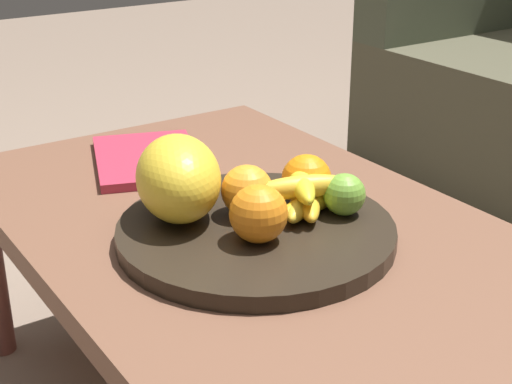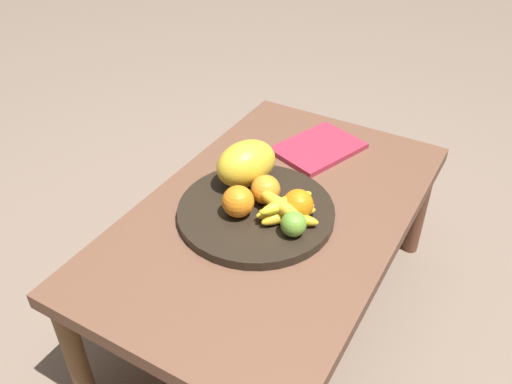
{
  "view_description": "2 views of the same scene",
  "coord_description": "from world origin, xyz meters",
  "px_view_note": "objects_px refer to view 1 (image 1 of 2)",
  "views": [
    {
      "loc": [
        0.86,
        -0.57,
        0.89
      ],
      "look_at": [
        0.04,
        -0.03,
        0.47
      ],
      "focal_mm": 53.81,
      "sensor_mm": 36.0,
      "label": 1
    },
    {
      "loc": [
        0.95,
        0.5,
        1.26
      ],
      "look_at": [
        0.04,
        -0.03,
        0.47
      ],
      "focal_mm": 37.27,
      "sensor_mm": 36.0,
      "label": 2
    }
  ],
  "objects_px": {
    "orange_right": "(306,179)",
    "banana_bunch": "(306,194)",
    "melon_large_front": "(178,178)",
    "fruit_bowl": "(256,232)",
    "orange_left": "(259,214)",
    "coffee_table": "(255,250)",
    "orange_front": "(247,191)",
    "apple_front": "(344,194)",
    "magazine": "(147,159)"
  },
  "relations": [
    {
      "from": "orange_right",
      "to": "banana_bunch",
      "type": "relative_size",
      "value": 0.43
    },
    {
      "from": "melon_large_front",
      "to": "orange_right",
      "type": "relative_size",
      "value": 2.27
    },
    {
      "from": "fruit_bowl",
      "to": "banana_bunch",
      "type": "height_order",
      "value": "banana_bunch"
    },
    {
      "from": "fruit_bowl",
      "to": "orange_left",
      "type": "bearing_deg",
      "value": -29.96
    },
    {
      "from": "orange_right",
      "to": "coffee_table",
      "type": "bearing_deg",
      "value": -105.83
    },
    {
      "from": "fruit_bowl",
      "to": "banana_bunch",
      "type": "bearing_deg",
      "value": 88.02
    },
    {
      "from": "orange_front",
      "to": "orange_right",
      "type": "height_order",
      "value": "same"
    },
    {
      "from": "melon_large_front",
      "to": "orange_front",
      "type": "distance_m",
      "value": 0.1
    },
    {
      "from": "apple_front",
      "to": "banana_bunch",
      "type": "relative_size",
      "value": 0.35
    },
    {
      "from": "banana_bunch",
      "to": "magazine",
      "type": "xyz_separation_m",
      "value": [
        -0.37,
        -0.08,
        -0.04
      ]
    },
    {
      "from": "orange_left",
      "to": "apple_front",
      "type": "xyz_separation_m",
      "value": [
        -0.0,
        0.15,
        -0.01
      ]
    },
    {
      "from": "orange_right",
      "to": "apple_front",
      "type": "relative_size",
      "value": 1.22
    },
    {
      "from": "orange_right",
      "to": "magazine",
      "type": "relative_size",
      "value": 0.3
    },
    {
      "from": "apple_front",
      "to": "banana_bunch",
      "type": "height_order",
      "value": "same"
    },
    {
      "from": "banana_bunch",
      "to": "coffee_table",
      "type": "bearing_deg",
      "value": -129.03
    },
    {
      "from": "coffee_table",
      "to": "fruit_bowl",
      "type": "relative_size",
      "value": 2.63
    },
    {
      "from": "fruit_bowl",
      "to": "apple_front",
      "type": "bearing_deg",
      "value": 71.51
    },
    {
      "from": "orange_front",
      "to": "banana_bunch",
      "type": "xyz_separation_m",
      "value": [
        0.04,
        0.08,
        -0.01
      ]
    },
    {
      "from": "melon_large_front",
      "to": "orange_left",
      "type": "height_order",
      "value": "melon_large_front"
    },
    {
      "from": "orange_left",
      "to": "banana_bunch",
      "type": "bearing_deg",
      "value": 110.3
    },
    {
      "from": "coffee_table",
      "to": "orange_front",
      "type": "bearing_deg",
      "value": -65.33
    },
    {
      "from": "fruit_bowl",
      "to": "orange_right",
      "type": "distance_m",
      "value": 0.12
    },
    {
      "from": "apple_front",
      "to": "magazine",
      "type": "bearing_deg",
      "value": -163.74
    },
    {
      "from": "coffee_table",
      "to": "melon_large_front",
      "type": "relative_size",
      "value": 6.12
    },
    {
      "from": "apple_front",
      "to": "orange_left",
      "type": "bearing_deg",
      "value": -89.33
    },
    {
      "from": "orange_right",
      "to": "apple_front",
      "type": "distance_m",
      "value": 0.07
    },
    {
      "from": "melon_large_front",
      "to": "orange_front",
      "type": "xyz_separation_m",
      "value": [
        0.05,
        0.09,
        -0.02
      ]
    },
    {
      "from": "coffee_table",
      "to": "fruit_bowl",
      "type": "height_order",
      "value": "fruit_bowl"
    },
    {
      "from": "fruit_bowl",
      "to": "melon_large_front",
      "type": "relative_size",
      "value": 2.33
    },
    {
      "from": "coffee_table",
      "to": "orange_front",
      "type": "xyz_separation_m",
      "value": [
        0.01,
        -0.02,
        0.11
      ]
    },
    {
      "from": "orange_left",
      "to": "melon_large_front",
      "type": "bearing_deg",
      "value": -157.65
    },
    {
      "from": "orange_left",
      "to": "orange_right",
      "type": "xyz_separation_m",
      "value": [
        -0.07,
        0.13,
        -0.0
      ]
    },
    {
      "from": "orange_left",
      "to": "apple_front",
      "type": "bearing_deg",
      "value": 90.67
    },
    {
      "from": "apple_front",
      "to": "magazine",
      "type": "xyz_separation_m",
      "value": [
        -0.41,
        -0.12,
        -0.05
      ]
    },
    {
      "from": "coffee_table",
      "to": "orange_right",
      "type": "relative_size",
      "value": 13.88
    },
    {
      "from": "orange_right",
      "to": "apple_front",
      "type": "bearing_deg",
      "value": 17.78
    },
    {
      "from": "fruit_bowl",
      "to": "magazine",
      "type": "relative_size",
      "value": 1.6
    },
    {
      "from": "orange_left",
      "to": "apple_front",
      "type": "distance_m",
      "value": 0.15
    },
    {
      "from": "banana_bunch",
      "to": "orange_left",
      "type": "bearing_deg",
      "value": -69.7
    },
    {
      "from": "orange_front",
      "to": "orange_left",
      "type": "distance_m",
      "value": 0.09
    },
    {
      "from": "orange_front",
      "to": "melon_large_front",
      "type": "bearing_deg",
      "value": -119.53
    },
    {
      "from": "coffee_table",
      "to": "apple_front",
      "type": "distance_m",
      "value": 0.16
    },
    {
      "from": "coffee_table",
      "to": "orange_left",
      "type": "distance_m",
      "value": 0.15
    },
    {
      "from": "coffee_table",
      "to": "melon_large_front",
      "type": "distance_m",
      "value": 0.17
    },
    {
      "from": "magazine",
      "to": "melon_large_front",
      "type": "bearing_deg",
      "value": 2.95
    },
    {
      "from": "orange_left",
      "to": "magazine",
      "type": "xyz_separation_m",
      "value": [
        -0.41,
        0.03,
        -0.06
      ]
    },
    {
      "from": "coffee_table",
      "to": "orange_right",
      "type": "bearing_deg",
      "value": 74.17
    },
    {
      "from": "fruit_bowl",
      "to": "orange_left",
      "type": "height_order",
      "value": "orange_left"
    },
    {
      "from": "apple_front",
      "to": "magazine",
      "type": "height_order",
      "value": "apple_front"
    },
    {
      "from": "orange_front",
      "to": "magazine",
      "type": "distance_m",
      "value": 0.33
    }
  ]
}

